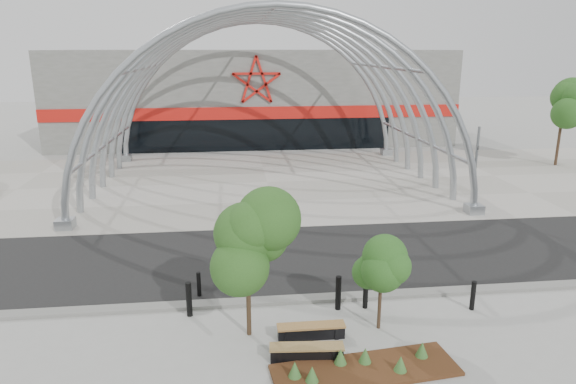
# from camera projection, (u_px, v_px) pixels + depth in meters

# --- Properties ---
(ground) EXTENTS (140.00, 140.00, 0.00)m
(ground) POSITION_uv_depth(u_px,v_px,m) (301.00, 297.00, 17.41)
(ground) COLOR #9C9C97
(ground) RESTS_ON ground
(road) EXTENTS (140.00, 7.00, 0.02)m
(road) POSITION_uv_depth(u_px,v_px,m) (289.00, 257.00, 20.75)
(road) COLOR black
(road) RESTS_ON ground
(forecourt) EXTENTS (60.00, 17.00, 0.04)m
(forecourt) POSITION_uv_depth(u_px,v_px,m) (267.00, 182.00, 32.23)
(forecourt) COLOR #A29E92
(forecourt) RESTS_ON ground
(kerb) EXTENTS (60.00, 0.50, 0.12)m
(kerb) POSITION_uv_depth(u_px,v_px,m) (302.00, 299.00, 17.15)
(kerb) COLOR slate
(kerb) RESTS_ON ground
(arena_building) EXTENTS (34.00, 15.24, 8.00)m
(arena_building) POSITION_uv_depth(u_px,v_px,m) (252.00, 94.00, 48.32)
(arena_building) COLOR slate
(arena_building) RESTS_ON ground
(vault_canopy) EXTENTS (20.80, 15.80, 20.36)m
(vault_canopy) POSITION_uv_depth(u_px,v_px,m) (267.00, 182.00, 32.23)
(vault_canopy) COLOR #9AA0A5
(vault_canopy) RESTS_ON ground
(planting_bed) EXTENTS (5.03, 2.05, 0.52)m
(planting_bed) POSITION_uv_depth(u_px,v_px,m) (363.00, 367.00, 13.38)
(planting_bed) COLOR #3E1F0E
(planting_bed) RESTS_ON ground
(signal_pole) EXTENTS (0.31, 0.62, 4.46)m
(signal_pole) POSITION_uv_depth(u_px,v_px,m) (475.00, 169.00, 25.63)
(signal_pole) COLOR slate
(signal_pole) RESTS_ON ground
(street_tree_0) EXTENTS (1.87, 1.87, 4.27)m
(street_tree_0) POSITION_uv_depth(u_px,v_px,m) (247.00, 237.00, 14.33)
(street_tree_0) COLOR black
(street_tree_0) RESTS_ON ground
(street_tree_1) EXTENTS (1.33, 1.33, 3.14)m
(street_tree_1) POSITION_uv_depth(u_px,v_px,m) (382.00, 259.00, 14.90)
(street_tree_1) COLOR black
(street_tree_1) RESTS_ON ground
(bench_0) EXTENTS (2.04, 0.60, 0.42)m
(bench_0) POSITION_uv_depth(u_px,v_px,m) (307.00, 353.00, 13.88)
(bench_0) COLOR black
(bench_0) RESTS_ON ground
(bench_1) EXTENTS (1.99, 0.44, 0.42)m
(bench_1) POSITION_uv_depth(u_px,v_px,m) (311.00, 331.00, 14.93)
(bench_1) COLOR black
(bench_1) RESTS_ON ground
(bollard_0) EXTENTS (0.14, 0.14, 0.87)m
(bollard_0) POSITION_uv_depth(u_px,v_px,m) (199.00, 284.00, 17.37)
(bollard_0) COLOR black
(bollard_0) RESTS_ON ground
(bollard_1) EXTENTS (0.18, 0.18, 1.14)m
(bollard_1) POSITION_uv_depth(u_px,v_px,m) (189.00, 299.00, 16.06)
(bollard_1) COLOR black
(bollard_1) RESTS_ON ground
(bollard_2) EXTENTS (0.18, 0.18, 1.15)m
(bollard_2) POSITION_uv_depth(u_px,v_px,m) (338.00, 293.00, 16.47)
(bollard_2) COLOR black
(bollard_2) RESTS_ON ground
(bollard_3) EXTENTS (0.17, 0.17, 1.04)m
(bollard_3) POSITION_uv_depth(u_px,v_px,m) (366.00, 293.00, 16.58)
(bollard_3) COLOR black
(bollard_3) RESTS_ON ground
(bollard_4) EXTENTS (0.16, 0.16, 0.98)m
(bollard_4) POSITION_uv_depth(u_px,v_px,m) (473.00, 296.00, 16.47)
(bollard_4) COLOR black
(bollard_4) RESTS_ON ground
(bg_tree_1) EXTENTS (2.70, 2.70, 5.91)m
(bg_tree_1) POSITION_uv_depth(u_px,v_px,m) (564.00, 106.00, 35.78)
(bg_tree_1) COLOR #2F1F14
(bg_tree_1) RESTS_ON ground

